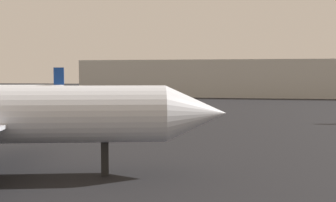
# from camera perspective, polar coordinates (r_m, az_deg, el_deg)

# --- Properties ---
(airplane_distant) EXTENTS (26.32, 22.96, 8.71)m
(airplane_distant) POSITION_cam_1_polar(r_m,az_deg,el_deg) (105.39, -19.10, 1.25)
(airplane_distant) COLOR silver
(airplane_distant) RESTS_ON ground_plane
(terminal_building) EXTENTS (95.20, 23.36, 11.58)m
(terminal_building) POSITION_cam_1_polar(r_m,az_deg,el_deg) (141.92, 8.30, 2.99)
(terminal_building) COLOR #B7B7B2
(terminal_building) RESTS_ON ground_plane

